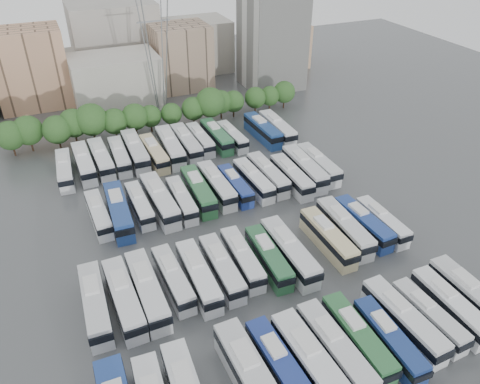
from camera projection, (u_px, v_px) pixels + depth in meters
name	position (u px, v px, depth m)	size (l,w,h in m)	color
ground	(237.00, 242.00, 69.74)	(220.00, 220.00, 0.00)	#424447
tree_line	(147.00, 114.00, 98.89)	(65.33, 7.84, 8.38)	black
city_buildings	(101.00, 60.00, 118.51)	(102.00, 35.00, 20.00)	#9E998E
apartment_tower	(272.00, 36.00, 118.64)	(14.00, 14.00, 26.00)	silver
electricity_pylon	(154.00, 33.00, 98.87)	(9.00, 6.91, 33.83)	slate
bus_r0_s4	(252.00, 378.00, 47.86)	(3.44, 13.76, 4.29)	silver
bus_r0_s5	(280.00, 366.00, 49.40)	(3.08, 11.91, 3.70)	navy
bus_r0_s6	(313.00, 365.00, 49.24)	(3.53, 13.54, 4.21)	silver
bus_r0_s7	(335.00, 349.00, 51.09)	(3.08, 12.61, 3.93)	silver
bus_r0_s8	(358.00, 338.00, 52.50)	(2.78, 11.91, 3.73)	#2D693A
bus_r0_s9	(389.00, 340.00, 52.44)	(2.74, 11.27, 3.52)	navy
bus_r0_s10	(403.00, 320.00, 54.61)	(3.28, 12.51, 3.89)	silver
bus_r0_s11	(429.00, 316.00, 55.45)	(2.92, 10.94, 3.40)	silver
bus_r0_s12	(450.00, 306.00, 56.62)	(2.55, 11.65, 3.66)	white
bus_r0_s13	(472.00, 297.00, 57.53)	(2.84, 12.80, 4.01)	silver
bus_r1_s0	(95.00, 304.00, 56.74)	(3.03, 12.52, 3.91)	silver
bus_r1_s1	(124.00, 298.00, 57.48)	(3.22, 12.75, 3.97)	silver
bus_r1_s2	(147.00, 290.00, 58.60)	(3.04, 12.91, 4.03)	silver
bus_r1_s3	(173.00, 279.00, 60.63)	(2.96, 11.44, 3.56)	silver
bus_r1_s4	(199.00, 276.00, 60.85)	(2.73, 12.24, 3.83)	white
bus_r1_s5	(222.00, 268.00, 62.25)	(2.63, 11.82, 3.70)	silver
bus_r1_s6	(242.00, 258.00, 63.94)	(2.85, 11.50, 3.59)	silver
bus_r1_s7	(268.00, 257.00, 64.10)	(2.96, 11.70, 3.64)	#2A633C
bus_r1_s8	(289.00, 252.00, 64.74)	(2.92, 13.12, 4.11)	silver
bus_r1_s10	(328.00, 238.00, 67.60)	(2.70, 12.15, 3.81)	beige
bus_r1_s11	(344.00, 228.00, 69.47)	(3.21, 12.76, 3.98)	silver
bus_r1_s12	(363.00, 223.00, 70.63)	(3.08, 12.00, 3.74)	navy
bus_r1_s13	(382.00, 221.00, 71.22)	(2.45, 10.91, 3.42)	silver
bus_r2_s1	(99.00, 214.00, 72.78)	(2.82, 11.06, 3.44)	silver
bus_r2_s2	(119.00, 211.00, 72.96)	(3.36, 13.31, 4.15)	navy
bus_r2_s3	(140.00, 205.00, 74.97)	(2.65, 11.03, 3.44)	silver
bus_r2_s4	(160.00, 200.00, 75.44)	(3.50, 13.45, 4.18)	silver
bus_r2_s5	(182.00, 200.00, 76.11)	(2.57, 11.22, 3.51)	silver
bus_r2_s6	(198.00, 191.00, 78.03)	(3.09, 12.71, 3.97)	#2C673B
bus_r2_s7	(216.00, 185.00, 79.53)	(2.93, 12.53, 3.92)	silver
bus_r2_s8	(235.00, 185.00, 79.90)	(2.53, 10.95, 3.43)	navy
bus_r2_s9	(253.00, 180.00, 81.15)	(3.06, 11.84, 3.68)	white
bus_r2_s10	(268.00, 174.00, 82.61)	(2.97, 12.29, 3.84)	silver
bus_r2_s11	(291.00, 176.00, 82.03)	(2.74, 12.19, 3.82)	silver
bus_r2_s12	(304.00, 168.00, 84.16)	(3.25, 13.22, 4.12)	silver
bus_r2_s13	(318.00, 164.00, 85.62)	(2.74, 12.35, 3.87)	silver
bus_r3_s0	(65.00, 170.00, 84.12)	(3.14, 11.87, 3.69)	silver
bus_r3_s1	(84.00, 163.00, 85.97)	(3.04, 12.63, 3.94)	white
bus_r3_s2	(101.00, 159.00, 87.21)	(3.23, 12.74, 3.97)	silver
bus_r3_s3	(120.00, 156.00, 88.36)	(2.85, 11.99, 3.75)	silver
bus_r3_s4	(135.00, 151.00, 89.58)	(2.97, 13.49, 4.23)	silver
bus_r3_s5	(154.00, 153.00, 89.30)	(3.17, 12.20, 3.79)	beige
bus_r3_s6	(170.00, 147.00, 91.04)	(3.38, 13.62, 4.25)	silver
bus_r3_s7	(186.00, 143.00, 92.58)	(2.95, 12.98, 4.07)	silver
bus_r3_s8	(200.00, 139.00, 94.48)	(2.62, 11.37, 3.56)	silver
bus_r3_s9	(217.00, 136.00, 95.36)	(2.97, 12.32, 3.85)	#2E6B42
bus_r3_s10	(232.00, 136.00, 95.77)	(2.92, 11.03, 3.43)	silver
bus_r3_s12	(263.00, 130.00, 97.62)	(3.31, 12.89, 4.01)	navy
bus_r3_s13	(277.00, 128.00, 98.36)	(2.98, 13.02, 4.07)	silver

